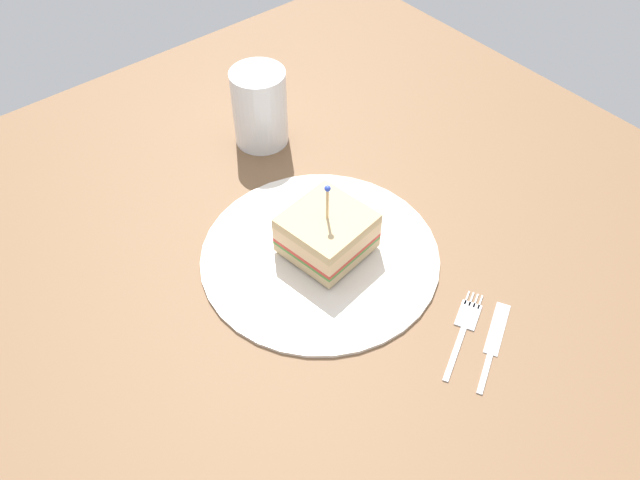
% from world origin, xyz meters
% --- Properties ---
extents(ground_plane, '(1.01, 1.01, 0.02)m').
position_xyz_m(ground_plane, '(0.00, 0.00, -0.01)').
color(ground_plane, brown).
extents(plate, '(0.28, 0.28, 0.01)m').
position_xyz_m(plate, '(0.00, 0.00, 0.00)').
color(plate, silver).
rests_on(plate, ground_plane).
extents(sandwich_half_center, '(0.10, 0.10, 0.10)m').
position_xyz_m(sandwich_half_center, '(0.00, -0.01, 0.03)').
color(sandwich_half_center, tan).
rests_on(sandwich_half_center, plate).
extents(drink_glass, '(0.07, 0.07, 0.11)m').
position_xyz_m(drink_glass, '(0.22, -0.08, 0.05)').
color(drink_glass, gold).
rests_on(drink_glass, ground_plane).
extents(fork, '(0.06, 0.11, 0.00)m').
position_xyz_m(fork, '(-0.17, -0.06, 0.00)').
color(fork, silver).
rests_on(fork, ground_plane).
extents(knife, '(0.07, 0.11, 0.00)m').
position_xyz_m(knife, '(-0.21, -0.06, 0.00)').
color(knife, silver).
rests_on(knife, ground_plane).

